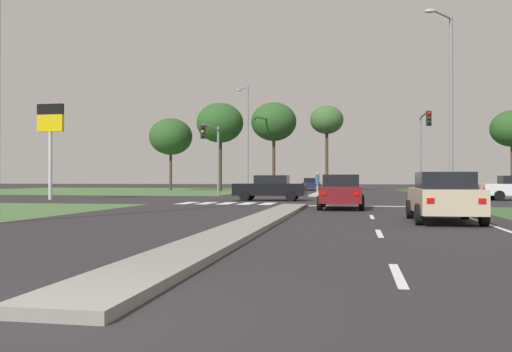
% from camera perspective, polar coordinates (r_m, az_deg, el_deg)
% --- Properties ---
extents(ground_plane, '(200.00, 200.00, 0.00)m').
position_cam_1_polar(ground_plane, '(34.91, 5.51, -2.54)').
color(ground_plane, '#282628').
extents(grass_verge_far_left, '(35.00, 35.00, 0.01)m').
position_cam_1_polar(grass_verge_far_left, '(65.73, -15.33, -1.46)').
color(grass_verge_far_left, '#476B38').
rests_on(grass_verge_far_left, ground).
extents(median_island_near, '(1.20, 22.00, 0.14)m').
position_cam_1_polar(median_island_near, '(16.08, -0.15, -4.95)').
color(median_island_near, gray).
rests_on(median_island_near, ground).
extents(median_island_far, '(1.20, 36.00, 0.14)m').
position_cam_1_polar(median_island_far, '(59.84, 7.51, -1.53)').
color(median_island_far, '#ADA89E').
rests_on(median_island_far, ground).
extents(lane_dash_near, '(0.14, 2.00, 0.01)m').
position_cam_1_polar(lane_dash_near, '(8.14, 14.57, -9.98)').
color(lane_dash_near, silver).
rests_on(lane_dash_near, ground).
extents(lane_dash_second, '(0.14, 2.00, 0.01)m').
position_cam_1_polar(lane_dash_second, '(14.08, 12.74, -5.87)').
color(lane_dash_second, silver).
rests_on(lane_dash_second, ground).
extents(lane_dash_third, '(0.14, 2.00, 0.01)m').
position_cam_1_polar(lane_dash_third, '(20.06, 12.00, -4.20)').
color(lane_dash_third, silver).
rests_on(lane_dash_third, ground).
extents(edge_line_right, '(0.14, 24.00, 0.01)m').
position_cam_1_polar(edge_line_right, '(17.27, 23.55, -4.82)').
color(edge_line_right, silver).
rests_on(edge_line_right, ground).
extents(stop_bar_near, '(6.40, 0.50, 0.01)m').
position_cam_1_polar(stop_bar_near, '(27.81, 12.14, -3.10)').
color(stop_bar_near, silver).
rests_on(stop_bar_near, ground).
extents(crosswalk_bar_near, '(0.70, 2.80, 0.01)m').
position_cam_1_polar(crosswalk_bar_near, '(31.02, -7.19, -2.81)').
color(crosswalk_bar_near, silver).
rests_on(crosswalk_bar_near, ground).
extents(crosswalk_bar_second, '(0.70, 2.80, 0.01)m').
position_cam_1_polar(crosswalk_bar_second, '(30.69, -5.13, -2.84)').
color(crosswalk_bar_second, silver).
rests_on(crosswalk_bar_second, ground).
extents(crosswalk_bar_third, '(0.70, 2.80, 0.01)m').
position_cam_1_polar(crosswalk_bar_third, '(30.41, -3.04, -2.87)').
color(crosswalk_bar_third, silver).
rests_on(crosswalk_bar_third, ground).
extents(crosswalk_bar_fourth, '(0.70, 2.80, 0.01)m').
position_cam_1_polar(crosswalk_bar_fourth, '(30.16, -0.91, -2.89)').
color(crosswalk_bar_fourth, silver).
rests_on(crosswalk_bar_fourth, ground).
extents(crosswalk_bar_fifth, '(0.70, 2.80, 0.01)m').
position_cam_1_polar(crosswalk_bar_fifth, '(29.96, 1.25, -2.90)').
color(crosswalk_bar_fifth, silver).
rests_on(crosswalk_bar_fifth, ground).
extents(car_black_near, '(4.52, 2.04, 1.59)m').
position_cam_1_polar(car_black_near, '(34.35, 1.48, -1.23)').
color(car_black_near, black).
rests_on(car_black_near, ground).
extents(car_beige_third, '(2.03, 4.42, 1.58)m').
position_cam_1_polar(car_beige_third, '(18.35, 19.00, -2.04)').
color(car_beige_third, '#BCAD8E').
rests_on(car_beige_third, ground).
extents(car_navy_fourth, '(2.05, 4.57, 1.46)m').
position_cam_1_polar(car_navy_fourth, '(64.93, 5.81, -0.83)').
color(car_navy_fourth, '#161E47').
rests_on(car_navy_fourth, ground).
extents(car_maroon_fifth, '(2.02, 4.33, 1.56)m').
position_cam_1_polar(car_maroon_fifth, '(25.23, 8.90, -1.60)').
color(car_maroon_fifth, maroon).
rests_on(car_maroon_fifth, ground).
extents(traffic_signal_far_left, '(0.32, 4.66, 5.44)m').
position_cam_1_polar(traffic_signal_far_left, '(41.09, -4.55, 3.04)').
color(traffic_signal_far_left, gray).
rests_on(traffic_signal_far_left, ground).
extents(traffic_signal_far_right, '(0.32, 5.09, 6.04)m').
position_cam_1_polar(traffic_signal_far_right, '(39.95, 17.05, 3.74)').
color(traffic_signal_far_right, gray).
rests_on(traffic_signal_far_right, ground).
extents(street_lamp_near, '(0.64, 2.58, 9.17)m').
position_cam_1_polar(street_lamp_near, '(19.24, -24.94, 11.08)').
color(street_lamp_near, gray).
rests_on(street_lamp_near, ground).
extents(street_lamp_second, '(1.72, 2.21, 10.10)m').
position_cam_1_polar(street_lamp_second, '(31.30, 19.52, 7.56)').
color(street_lamp_second, gray).
rests_on(street_lamp_second, ground).
extents(street_lamp_third, '(1.56, 1.36, 10.93)m').
position_cam_1_polar(street_lamp_third, '(56.63, -0.97, 4.39)').
color(street_lamp_third, gray).
rests_on(street_lamp_third, ground).
extents(pedestrian_at_median, '(0.34, 0.34, 1.79)m').
position_cam_1_polar(pedestrian_at_median, '(46.73, 6.42, -0.46)').
color(pedestrian_at_median, '#9E8966').
rests_on(pedestrian_at_median, median_island_far).
extents(fuel_price_totem, '(1.80, 0.24, 6.25)m').
position_cam_1_polar(fuel_price_totem, '(38.15, -20.66, 4.55)').
color(fuel_price_totem, silver).
rests_on(fuel_price_totem, ground).
extents(treeline_near, '(5.12, 5.12, 8.55)m').
position_cam_1_polar(treeline_near, '(65.78, -8.89, 4.07)').
color(treeline_near, '#423323').
rests_on(treeline_near, ground).
extents(treeline_second, '(5.35, 5.35, 10.05)m').
position_cam_1_polar(treeline_second, '(62.88, -3.78, 5.52)').
color(treeline_second, '#423323').
rests_on(treeline_second, ground).
extents(treeline_third, '(5.14, 5.14, 10.03)m').
position_cam_1_polar(treeline_third, '(62.26, 1.87, 5.66)').
color(treeline_third, '#423323').
rests_on(treeline_third, ground).
extents(treeline_fourth, '(3.65, 3.65, 9.40)m').
position_cam_1_polar(treeline_fourth, '(60.79, 7.40, 5.76)').
color(treeline_fourth, '#423323').
rests_on(treeline_fourth, ground).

